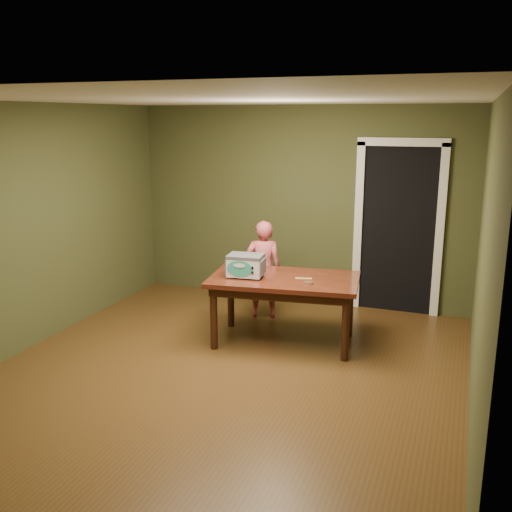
# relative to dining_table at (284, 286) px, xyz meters

# --- Properties ---
(floor) EXTENTS (5.00, 5.00, 0.00)m
(floor) POSITION_rel_dining_table_xyz_m (-0.29, -0.96, -0.65)
(floor) COLOR #513517
(floor) RESTS_ON ground
(room_shell) EXTENTS (4.52, 5.02, 2.61)m
(room_shell) POSITION_rel_dining_table_xyz_m (-0.29, -0.96, 1.06)
(room_shell) COLOR #3D4524
(room_shell) RESTS_ON ground
(doorway) EXTENTS (1.10, 0.66, 2.25)m
(doorway) POSITION_rel_dining_table_xyz_m (1.01, 1.82, 0.41)
(doorway) COLOR black
(doorway) RESTS_ON ground
(dining_table) EXTENTS (1.71, 1.11, 0.75)m
(dining_table) POSITION_rel_dining_table_xyz_m (0.00, 0.00, 0.00)
(dining_table) COLOR #3B140D
(dining_table) RESTS_ON floor
(toy_oven) EXTENTS (0.43, 0.32, 0.25)m
(toy_oven) POSITION_rel_dining_table_xyz_m (-0.40, -0.13, 0.23)
(toy_oven) COLOR #4C4F54
(toy_oven) RESTS_ON dining_table
(baking_pan) EXTENTS (0.10, 0.10, 0.02)m
(baking_pan) POSITION_rel_dining_table_xyz_m (0.31, -0.15, 0.11)
(baking_pan) COLOR silver
(baking_pan) RESTS_ON dining_table
(spatula) EXTENTS (0.18, 0.06, 0.01)m
(spatula) POSITION_rel_dining_table_xyz_m (0.21, 0.02, 0.10)
(spatula) COLOR #E0CB61
(spatula) RESTS_ON dining_table
(child) EXTENTS (0.52, 0.42, 1.23)m
(child) POSITION_rel_dining_table_xyz_m (-0.50, 0.71, -0.04)
(child) COLOR #C7525A
(child) RESTS_ON floor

